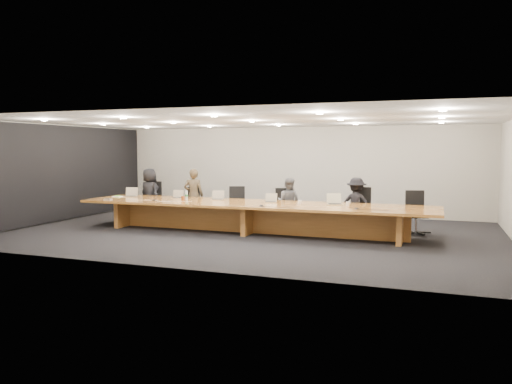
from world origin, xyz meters
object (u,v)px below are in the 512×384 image
Objects in this scene: paper_cup_far at (348,204)px; av_box at (108,199)px; conference_table at (252,212)px; chair_far_right at (417,212)px; person_a at (150,194)px; person_d at (356,204)px; mic_center at (261,206)px; laptop_d at (270,198)px; chair_left at (190,204)px; laptop_c at (217,195)px; mic_right at (357,208)px; chair_mid_right at (283,207)px; laptop_b at (177,194)px; paper_cup_near at (300,202)px; water_bottle at (186,195)px; laptop_e at (335,199)px; person_b at (194,195)px; chair_far_left at (151,200)px; chair_mid_left at (237,205)px; amber_mug at (183,198)px; chair_right at (360,209)px; person_c at (289,202)px; laptop_a at (130,192)px; mic_left at (154,200)px.

paper_cup_far reaches higher than av_box.
chair_far_right reaches higher than conference_table.
conference_table is 3.90m from person_a.
mic_center is at bearing 46.24° from person_d.
person_a is 4.20m from laptop_d.
chair_left is 0.92× the size of chair_far_right.
laptop_c is 2.54× the size of mic_right.
chair_mid_right reaches higher than mic_center.
chair_left is 1.33m from person_a.
laptop_b is 3.57m from paper_cup_near.
water_bottle is at bearing 173.66° from mic_right.
person_d is 1.02m from laptop_e.
person_b is 0.76m from laptop_b.
chair_far_left reaches higher than chair_left.
water_bottle is at bearing -146.93° from chair_mid_left.
chair_mid_left is 0.97m from laptop_c.
amber_mug reaches higher than av_box.
chair_far_right is at bearing -19.30° from chair_mid_left.
laptop_e is 3.22× the size of amber_mug.
person_b reaches higher than paper_cup_near.
chair_far_left is 1.27m from chair_left.
laptop_e is at bearing -171.07° from chair_far_right.
water_bottle is (1.81, -1.09, 0.11)m from person_a.
laptop_d is at bearing 94.57° from mic_center.
chair_left reaches higher than laptop_d.
chair_left is 0.34m from person_b.
chair_mid_left is 3.65× the size of laptop_b.
chair_mid_left is at bearing -5.91° from chair_far_left.
chair_right is 1.04× the size of chair_far_right.
chair_mid_left is 10.76× the size of paper_cup_near.
person_c is 3.71× the size of laptop_e.
laptop_a is at bearing 79.08° from av_box.
person_a reaches higher than paper_cup_far.
water_bottle reaches higher than amber_mug.
laptop_a reaches higher than mic_left.
person_c reaches higher than water_bottle.
laptop_c is at bearing 147.94° from mic_center.
chair_left is (-2.40, 1.25, -0.02)m from conference_table.
person_b is 2.40m from av_box.
chair_mid_right is 0.79× the size of person_c.
person_c is 4.54× the size of laptop_b.
person_c is at bearing 147.81° from paper_cup_far.
chair_mid_right is at bearing -18.52° from chair_mid_left.
paper_cup_far is at bearing -17.69° from chair_far_left.
person_c reaches higher than paper_cup_far.
person_d is 1.12m from paper_cup_far.
chair_mid_left is at bearing 160.71° from paper_cup_far.
person_b is at bearing 168.09° from chair_mid_left.
chair_far_left is 1.15× the size of chair_left.
chair_mid_right reaches higher than mic_right.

